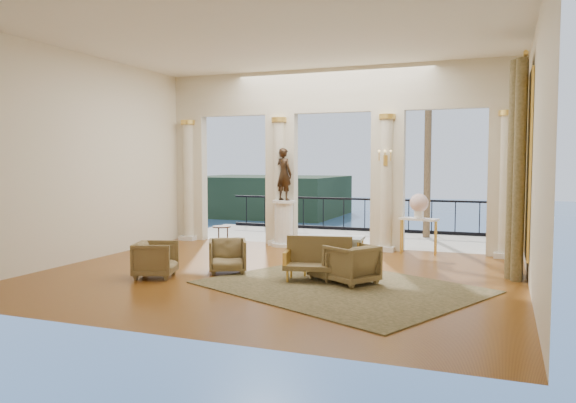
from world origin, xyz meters
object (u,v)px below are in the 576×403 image
at_px(armchair_d, 156,258).
at_px(game_table, 334,241).
at_px(armchair_c, 352,262).
at_px(pedestal, 284,224).
at_px(settee, 318,259).
at_px(statue, 284,174).
at_px(armchair_b, 330,263).
at_px(side_table, 222,230).
at_px(console_table, 419,224).
at_px(armchair_a, 228,254).

xyz_separation_m(armchair_d, game_table, (3.10, 1.28, 0.31)).
xyz_separation_m(armchair_c, pedestal, (-2.77, 3.76, 0.18)).
height_order(settee, statue, statue).
bearing_deg(armchair_b, game_table, 130.76).
bearing_deg(statue, pedestal, -0.00).
bearing_deg(side_table, game_table, -23.23).
relative_size(game_table, side_table, 1.67).
height_order(armchair_c, settee, settee).
bearing_deg(console_table, game_table, -94.94).
xyz_separation_m(armchair_a, pedestal, (-0.24, 3.62, 0.21)).
bearing_deg(armchair_a, armchair_b, -26.39).
height_order(armchair_c, statue, statue).
bearing_deg(armchair_c, game_table, -105.88).
distance_m(armchair_b, armchair_d, 3.26).
bearing_deg(settee, armchair_d, -176.06).
xyz_separation_m(armchair_c, console_table, (0.63, 3.81, 0.31)).
relative_size(armchair_a, pedestal, 0.61).
bearing_deg(armchair_c, side_table, -85.37).
relative_size(settee, console_table, 1.36).
xyz_separation_m(armchair_d, settee, (2.95, 0.78, 0.03)).
relative_size(pedestal, statue, 0.89).
bearing_deg(armchair_d, pedestal, -28.83).
xyz_separation_m(armchair_b, armchair_c, (0.46, -0.19, 0.07)).
distance_m(armchair_c, game_table, 0.78).
bearing_deg(armchair_c, armchair_d, -46.15).
relative_size(armchair_a, armchair_b, 1.14).
distance_m(settee, side_table, 3.46).
relative_size(settee, pedestal, 1.08).
height_order(armchair_a, settee, settee).
xyz_separation_m(game_table, pedestal, (-2.28, 3.21, -0.11)).
height_order(armchair_a, statue, statue).
bearing_deg(armchair_d, game_table, -86.04).
relative_size(armchair_d, console_table, 0.79).
bearing_deg(side_table, statue, 67.06).
bearing_deg(armchair_b, statue, 159.57).
relative_size(armchair_c, pedestal, 0.66).
relative_size(armchair_a, game_table, 0.63).
distance_m(armchair_b, console_table, 3.79).
bearing_deg(statue, game_table, 147.35).
height_order(game_table, pedestal, pedestal).
bearing_deg(side_table, settee, -31.88).
xyz_separation_m(armchair_b, side_table, (-3.11, 1.67, 0.27)).
bearing_deg(console_table, armchair_d, -118.90).
xyz_separation_m(settee, side_table, (-2.93, 1.82, 0.19)).
bearing_deg(armchair_c, console_table, -157.19).
relative_size(armchair_b, game_table, 0.56).
relative_size(game_table, statue, 0.86).
height_order(pedestal, console_table, pedestal).
xyz_separation_m(armchair_a, armchair_b, (2.06, 0.06, -0.04)).
relative_size(game_table, console_table, 1.22).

